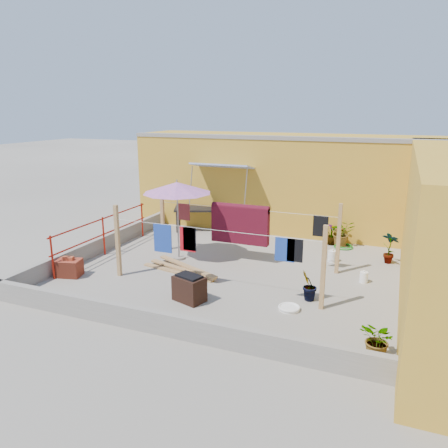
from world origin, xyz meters
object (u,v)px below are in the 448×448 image
Objects in this scene: brick_stack at (69,268)px; brazier at (189,288)px; plant_back_a at (342,233)px; white_basin at (289,308)px; water_jug_a at (332,256)px; water_jug_b at (364,277)px; patio_umbrella at (177,188)px; outdoor_table at (199,210)px; green_hose at (343,246)px.

brazier is at bearing -2.88° from brick_stack.
plant_back_a reaches higher than brick_stack.
brick_stack is at bearing -177.92° from white_basin.
water_jug_b is (0.93, -1.22, -0.02)m from water_jug_a.
patio_umbrella is 3.29m from outdoor_table.
water_jug_b is 0.53× the size of green_hose.
green_hose is (2.61, 5.10, -0.25)m from brazier.
water_jug_a reaches higher than water_jug_b.
water_jug_b is 2.73m from green_hose.
white_basin is 0.58× the size of plant_back_a.
brick_stack is (-1.17, -5.11, -0.48)m from outdoor_table.
white_basin is at bearing -48.40° from outdoor_table.
brick_stack is 1.87× the size of water_jug_a.
patio_umbrella is at bearing -143.79° from plant_back_a.
outdoor_table reaches higher than water_jug_b.
water_jug_a is at bearing 56.19° from brazier.
water_jug_a is 0.44× the size of plant_back_a.
patio_umbrella reaches higher than green_hose.
patio_umbrella is 5.25× the size of white_basin.
water_jug_a is (5.90, 3.53, -0.06)m from brick_stack.
outdoor_table reaches higher than green_hose.
water_jug_a is (2.48, 3.71, -0.13)m from brazier.
brick_stack is 0.87× the size of brazier.
plant_back_a is (0.03, 1.58, 0.24)m from water_jug_a.
water_jug_b reaches higher than green_hose.
green_hose is at bearing 39.25° from brick_stack.
brazier is (1.49, -2.35, -1.70)m from patio_umbrella.
white_basin is at bearing -94.68° from plant_back_a.
outdoor_table reaches higher than brick_stack.
brick_stack reaches higher than green_hose.
water_jug_a is 1.40m from green_hose.
white_basin is at bearing -96.04° from green_hose.
plant_back_a is at bearing 36.21° from patio_umbrella.
water_jug_b is (6.82, 2.32, -0.08)m from brick_stack.
plant_back_a is (-0.89, 2.80, 0.27)m from water_jug_b.
patio_umbrella reaches higher than outdoor_table.
plant_back_a reaches higher than green_hose.
outdoor_table is 6.33m from water_jug_b.
plant_back_a is (4.01, 2.94, -1.59)m from patio_umbrella.
brazier is (2.24, -5.28, -0.41)m from outdoor_table.
plant_back_a reaches higher than white_basin.
patio_umbrella reaches higher than brazier.
water_jug_b is at bearing -72.25° from plant_back_a.
outdoor_table is 5.27m from brick_stack.
outdoor_table is at bearing 177.79° from green_hose.
brick_stack is at bearing 177.12° from brazier.
water_jug_a reaches higher than green_hose.
plant_back_a is at bearing 117.51° from green_hose.
patio_umbrella is 3.26m from brazier.
brick_stack is 3.42m from brazier.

